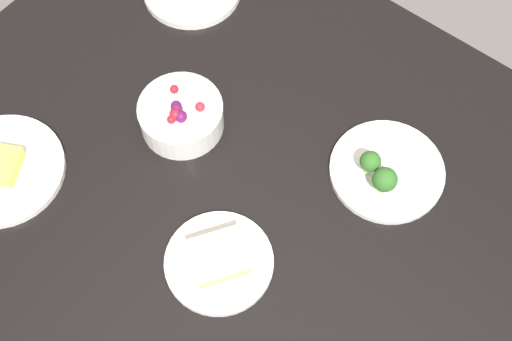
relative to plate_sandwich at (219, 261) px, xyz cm
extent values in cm
cube|color=black|center=(5.09, -15.66, -3.34)|extent=(120.37, 92.03, 4.00)
cylinder|color=white|center=(0.00, 0.00, -0.77)|extent=(17.07, 17.07, 1.14)
torus|color=#B7B7BC|center=(0.00, 0.00, -0.20)|extent=(15.52, 15.52, 0.50)
cube|color=beige|center=(0.00, 0.00, 0.40)|extent=(10.78, 11.10, 1.20)
cube|color=#E5B24C|center=(0.00, 0.00, 1.40)|extent=(10.78, 11.10, 0.80)
cube|color=beige|center=(0.00, 0.00, 2.40)|extent=(10.78, 11.10, 1.20)
cylinder|color=white|center=(-11.54, -29.76, -0.76)|extent=(19.15, 19.15, 1.15)
torus|color=#B7B7BC|center=(-11.54, -29.76, -0.19)|extent=(17.35, 17.35, 0.50)
cylinder|color=#9EBC72|center=(-12.86, -25.91, 0.87)|extent=(1.44, 1.44, 2.11)
sphere|color=#2D6023|center=(-12.86, -25.91, 3.46)|extent=(4.11, 4.11, 4.11)
cylinder|color=#9EBC72|center=(-9.22, -27.21, 1.00)|extent=(1.22, 1.22, 2.37)
sphere|color=#2D6023|center=(-9.22, -27.21, 3.49)|extent=(3.49, 3.49, 3.49)
cylinder|color=white|center=(21.28, -15.25, 1.38)|extent=(14.26, 14.26, 5.44)
torus|color=white|center=(21.28, -15.25, 4.10)|extent=(14.49, 14.49, 0.80)
sphere|color=maroon|center=(20.46, -12.71, 4.84)|extent=(1.47, 1.47, 1.47)
sphere|color=#B2232D|center=(18.33, -17.49, 4.93)|extent=(1.66, 1.66, 1.66)
sphere|color=#59144C|center=(19.43, -13.99, 5.14)|extent=(2.07, 2.07, 2.07)
sphere|color=#59144C|center=(21.43, -15.04, 5.07)|extent=(1.93, 1.93, 1.93)
sphere|color=maroon|center=(20.37, -13.74, 5.17)|extent=(2.14, 2.14, 2.14)
sphere|color=maroon|center=(21.36, -14.97, 4.97)|extent=(1.74, 1.74, 1.74)
sphere|color=maroon|center=(24.04, -17.48, 4.87)|extent=(1.54, 1.54, 1.54)
sphere|color=#59144C|center=(21.03, -14.71, 5.11)|extent=(2.01, 2.01, 2.01)
cylinder|color=white|center=(38.75, 10.00, -0.70)|extent=(21.01, 21.01, 1.27)
torus|color=#B7B7BC|center=(38.75, 10.00, -0.07)|extent=(18.99, 18.99, 0.50)
camera|label=1|loc=(-28.16, 26.24, 101.25)|focal=48.79mm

